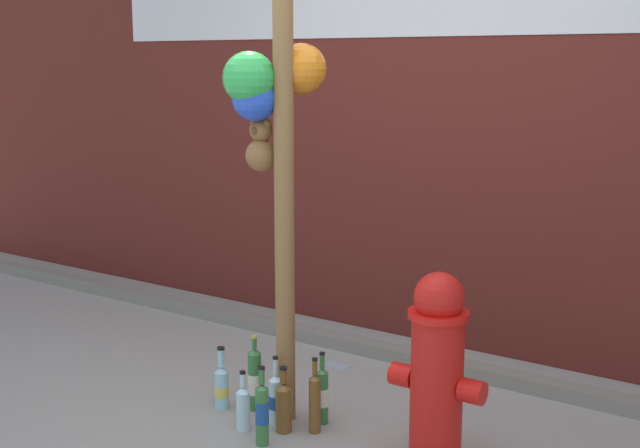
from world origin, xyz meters
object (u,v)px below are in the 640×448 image
at_px(bottle_0, 222,386).
at_px(bottle_5, 243,407).
at_px(bottle_6, 315,402).
at_px(bottle_7, 284,405).
at_px(bottle_3, 255,379).
at_px(fire_hydrant, 437,367).
at_px(bottle_4, 322,395).
at_px(memorial_post, 275,54).
at_px(bottle_1, 276,399).
at_px(bottle_2, 262,412).

distance_m(bottle_0, bottle_5, 0.29).
relative_size(bottle_6, bottle_7, 1.14).
xyz_separation_m(bottle_0, bottle_3, (0.15, 0.08, 0.04)).
bearing_deg(bottle_7, bottle_3, 155.45).
height_order(fire_hydrant, bottle_0, fire_hydrant).
relative_size(bottle_0, bottle_5, 1.10).
bearing_deg(bottle_3, bottle_4, 8.58).
height_order(memorial_post, bottle_7, memorial_post).
height_order(bottle_1, bottle_6, bottle_6).
xyz_separation_m(bottle_1, bottle_7, (0.08, -0.05, 0.00)).
bearing_deg(bottle_3, bottle_0, -151.07).
relative_size(fire_hydrant, bottle_3, 2.20).
xyz_separation_m(bottle_2, bottle_6, (0.13, 0.24, -0.01)).
xyz_separation_m(memorial_post, fire_hydrant, (0.86, 0.01, -1.34)).
bearing_deg(bottle_5, bottle_1, 57.20).
xyz_separation_m(memorial_post, bottle_7, (0.13, -0.14, -1.64)).
height_order(bottle_2, bottle_3, bottle_3).
height_order(memorial_post, fire_hydrant, memorial_post).
relative_size(bottle_0, bottle_1, 0.94).
bearing_deg(bottle_5, bottle_7, 27.84).
bearing_deg(memorial_post, bottle_2, -65.71).
xyz_separation_m(bottle_0, bottle_2, (0.43, -0.21, 0.04)).
relative_size(bottle_0, bottle_6, 0.87).
distance_m(memorial_post, bottle_6, 1.64).
distance_m(memorial_post, bottle_0, 1.68).
bearing_deg(bottle_1, bottle_5, -122.80).
bearing_deg(bottle_7, fire_hydrant, 11.06).
xyz_separation_m(bottle_3, bottle_6, (0.40, -0.05, -0.01)).
relative_size(bottle_1, bottle_7, 1.06).
relative_size(bottle_3, bottle_7, 1.20).
bearing_deg(bottle_4, bottle_6, -74.35).
distance_m(memorial_post, bottle_5, 1.67).
relative_size(memorial_post, bottle_1, 8.90).
relative_size(fire_hydrant, bottle_0, 2.65).
bearing_deg(bottle_2, fire_hydrant, 23.13).
distance_m(fire_hydrant, bottle_0, 1.20).
distance_m(bottle_2, bottle_5, 0.20).
bearing_deg(bottle_6, bottle_7, -148.95).
relative_size(memorial_post, bottle_3, 7.85).
relative_size(bottle_5, bottle_6, 0.79).
distance_m(bottle_1, bottle_7, 0.10).
bearing_deg(bottle_2, bottle_6, 62.91).
xyz_separation_m(bottle_0, bottle_5, (0.25, -0.13, -0.00)).
bearing_deg(bottle_7, bottle_0, 174.18).
height_order(memorial_post, bottle_1, memorial_post).
height_order(fire_hydrant, bottle_3, fire_hydrant).
xyz_separation_m(bottle_0, bottle_6, (0.55, 0.03, 0.03)).
height_order(bottle_1, bottle_4, bottle_4).
relative_size(bottle_2, bottle_7, 1.17).
bearing_deg(bottle_3, bottle_7, -24.55).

